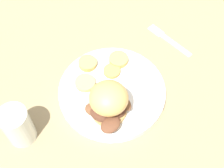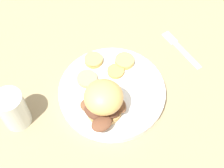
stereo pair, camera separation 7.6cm
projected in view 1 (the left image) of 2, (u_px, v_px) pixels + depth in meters
ground_plane at (112, 94)px, 0.80m from camera, size 4.00×4.00×0.00m
dinner_plate at (112, 91)px, 0.79m from camera, size 0.27×0.27×0.02m
sandwich at (108, 103)px, 0.71m from camera, size 0.11×0.11×0.10m
potato_round_0 at (85, 83)px, 0.79m from camera, size 0.05×0.05×0.01m
potato_round_1 at (112, 71)px, 0.81m from camera, size 0.04×0.04×0.01m
potato_round_2 at (118, 59)px, 0.83m from camera, size 0.05×0.05×0.01m
potato_round_3 at (88, 63)px, 0.82m from camera, size 0.05×0.05×0.01m
fork at (169, 40)px, 0.90m from camera, size 0.15×0.05×0.00m
drinking_glass at (18, 126)px, 0.70m from camera, size 0.07×0.07×0.11m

